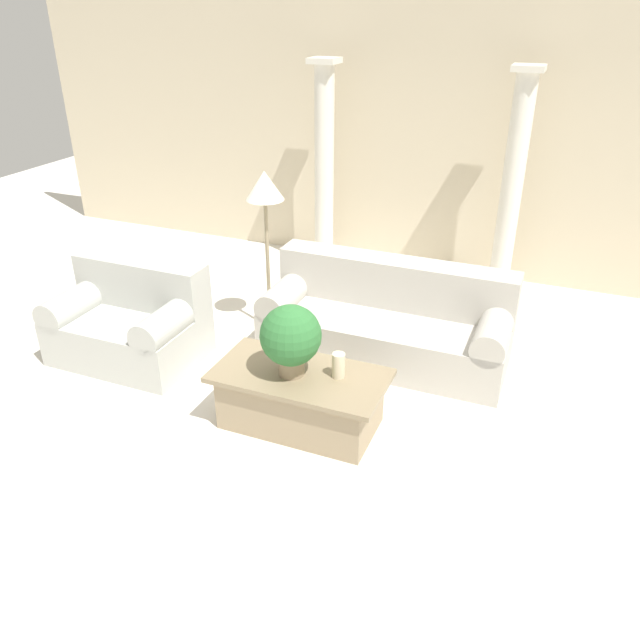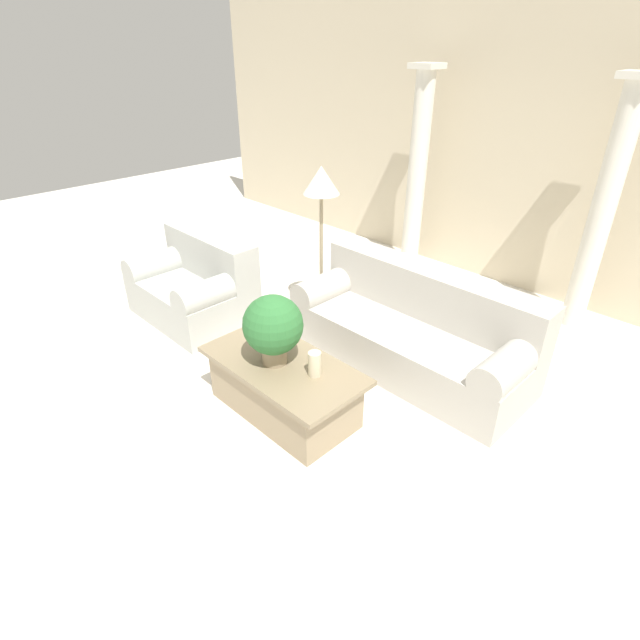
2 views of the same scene
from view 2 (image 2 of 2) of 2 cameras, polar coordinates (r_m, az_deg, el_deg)
ground_plane at (r=4.38m, az=-0.73°, el=-6.98°), size 16.00×16.00×0.00m
wall_back at (r=6.15m, az=21.37°, el=18.27°), size 10.00×0.06×3.20m
sofa_long at (r=4.52m, az=10.55°, el=-1.10°), size 2.18×0.86×0.85m
loveseat at (r=5.39m, az=-14.00°, el=3.89°), size 1.27×0.86×0.85m
coffee_table at (r=3.94m, az=-4.17°, el=-7.62°), size 1.30×0.67×0.46m
potted_plant at (r=3.66m, az=-5.39°, el=-0.74°), size 0.45×0.45×0.55m
pillar_candle at (r=3.62m, az=-0.62°, el=-5.03°), size 0.10×0.10×0.19m
floor_lamp at (r=4.88m, az=0.15°, el=14.55°), size 0.35×0.35×1.57m
column_left at (r=6.29m, az=11.04°, el=16.28°), size 0.31×0.31×2.37m
column_right at (r=5.43m, az=29.59°, el=10.91°), size 0.31×0.31×2.37m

